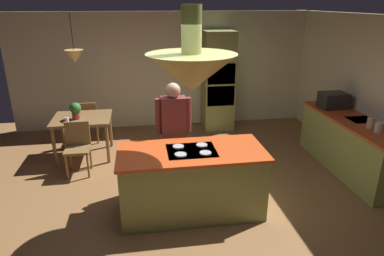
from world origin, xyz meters
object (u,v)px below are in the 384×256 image
at_px(potted_plant_on_table, 75,110).
at_px(chair_facing_island, 78,144).
at_px(oven_tower, 218,81).
at_px(canister_flour, 379,127).
at_px(chair_by_back_wall, 88,119).
at_px(person_at_island, 174,129).
at_px(kitchen_island, 192,181).
at_px(canister_sugar, 371,123).
at_px(cup_on_table, 67,119).
at_px(dining_table, 82,123).
at_px(microwave_on_counter, 333,100).

bearing_deg(potted_plant_on_table, chair_facing_island, -82.30).
bearing_deg(oven_tower, canister_flour, -60.05).
xyz_separation_m(chair_by_back_wall, potted_plant_on_table, (-0.08, -0.73, 0.42)).
xyz_separation_m(oven_tower, person_at_island, (-1.26, -2.52, -0.13)).
relative_size(kitchen_island, chair_facing_island, 2.23).
bearing_deg(canister_sugar, chair_facing_island, 167.11).
xyz_separation_m(kitchen_island, chair_by_back_wall, (-1.70, 2.76, 0.04)).
xyz_separation_m(oven_tower, potted_plant_on_table, (-2.88, -1.22, -0.15)).
bearing_deg(canister_flour, potted_plant_on_table, 158.66).
bearing_deg(kitchen_island, chair_facing_island, 139.69).
xyz_separation_m(person_at_island, cup_on_table, (-1.76, 1.16, -0.14)).
distance_m(oven_tower, cup_on_table, 3.32).
distance_m(potted_plant_on_table, cup_on_table, 0.24).
distance_m(oven_tower, dining_table, 3.05).
relative_size(dining_table, microwave_on_counter, 2.23).
bearing_deg(chair_facing_island, kitchen_island, -40.31).
bearing_deg(cup_on_table, dining_table, 45.19).
relative_size(chair_facing_island, canister_sugar, 5.01).
height_order(oven_tower, microwave_on_counter, oven_tower).
distance_m(chair_facing_island, microwave_on_counter, 4.57).
bearing_deg(oven_tower, canister_sugar, -58.51).
relative_size(oven_tower, person_at_island, 1.31).
bearing_deg(microwave_on_counter, chair_by_back_wall, 164.42).
xyz_separation_m(oven_tower, chair_by_back_wall, (-2.80, -0.49, -0.58)).
xyz_separation_m(dining_table, potted_plant_on_table, (-0.08, -0.07, 0.27)).
distance_m(kitchen_island, person_at_island, 0.89).
xyz_separation_m(kitchen_island, canister_flour, (2.84, 0.22, 0.53)).
relative_size(dining_table, chair_facing_island, 1.18).
bearing_deg(person_at_island, potted_plant_on_table, 141.15).
distance_m(oven_tower, person_at_island, 2.82).
bearing_deg(person_at_island, kitchen_island, -77.63).
bearing_deg(microwave_on_counter, oven_tower, 134.82).
height_order(kitchen_island, canister_sugar, canister_sugar).
bearing_deg(kitchen_island, canister_flour, 4.49).
height_order(oven_tower, canister_sugar, oven_tower).
height_order(dining_table, chair_by_back_wall, chair_by_back_wall).
xyz_separation_m(dining_table, chair_by_back_wall, (0.00, 0.66, -0.15)).
distance_m(chair_by_back_wall, cup_on_table, 0.95).
distance_m(chair_by_back_wall, potted_plant_on_table, 0.85).
distance_m(dining_table, chair_facing_island, 0.68).
bearing_deg(dining_table, microwave_on_counter, -7.63).
height_order(person_at_island, chair_by_back_wall, person_at_island).
bearing_deg(oven_tower, chair_by_back_wall, -170.17).
height_order(oven_tower, cup_on_table, oven_tower).
relative_size(chair_facing_island, microwave_on_counter, 1.89).
bearing_deg(microwave_on_counter, person_at_island, -165.60).
xyz_separation_m(person_at_island, chair_facing_island, (-1.54, 0.72, -0.45)).
height_order(dining_table, canister_flour, canister_flour).
bearing_deg(oven_tower, chair_facing_island, -147.25).
bearing_deg(dining_table, potted_plant_on_table, -137.51).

